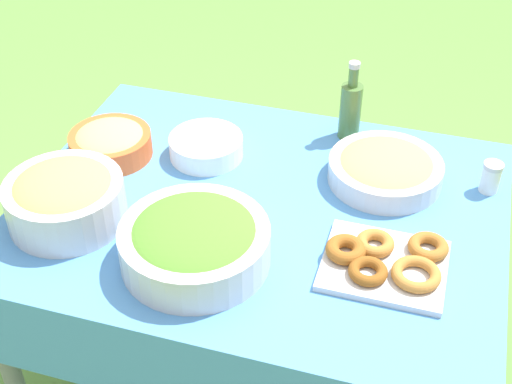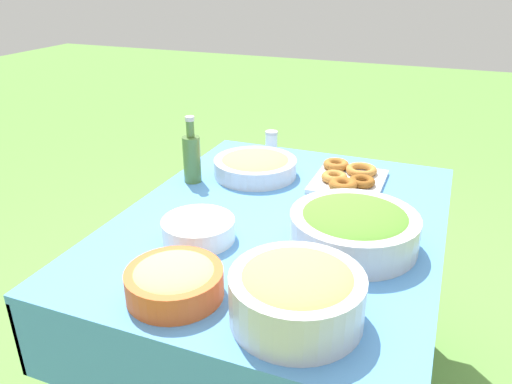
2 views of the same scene
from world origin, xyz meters
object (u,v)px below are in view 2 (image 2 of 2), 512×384
object	(u,v)px
donut_platter	(348,178)
pasta_bowl	(174,280)
fruit_bowl	(297,293)
bread_bowl	(255,165)
plate_stack	(198,229)
olive_oil_bottle	(192,157)
salad_bowl	(354,227)

from	to	relation	value
donut_platter	pasta_bowl	bearing A→B (deg)	-16.08
fruit_bowl	bread_bowl	bearing A→B (deg)	-152.01
pasta_bowl	plate_stack	size ratio (longest dim) A/B	1.11
olive_oil_bottle	fruit_bowl	size ratio (longest dim) A/B	0.82
bread_bowl	fruit_bowl	world-z (taller)	fruit_bowl
olive_oil_bottle	pasta_bowl	bearing A→B (deg)	24.88
donut_platter	bread_bowl	world-z (taller)	bread_bowl
fruit_bowl	salad_bowl	bearing A→B (deg)	172.06
plate_stack	salad_bowl	bearing A→B (deg)	106.56
pasta_bowl	donut_platter	distance (m)	0.84
olive_oil_bottle	salad_bowl	bearing A→B (deg)	68.98
salad_bowl	fruit_bowl	xyz separation A→B (m)	(0.36, -0.05, 0.01)
donut_platter	plate_stack	distance (m)	0.63
salad_bowl	olive_oil_bottle	xyz separation A→B (m)	(-0.24, -0.62, 0.03)
plate_stack	fruit_bowl	size ratio (longest dim) A/B	0.70
plate_stack	bread_bowl	bearing A→B (deg)	-176.88
pasta_bowl	olive_oil_bottle	bearing A→B (deg)	-155.12
plate_stack	olive_oil_bottle	xyz separation A→B (m)	(-0.36, -0.21, 0.06)
bread_bowl	salad_bowl	bearing A→B (deg)	49.53
donut_platter	fruit_bowl	world-z (taller)	fruit_bowl
plate_stack	fruit_bowl	bearing A→B (deg)	57.00
bread_bowl	plate_stack	bearing A→B (deg)	3.12
donut_platter	salad_bowl	bearing A→B (deg)	13.87
fruit_bowl	pasta_bowl	bearing A→B (deg)	-85.75
salad_bowl	donut_platter	distance (m)	0.44
bread_bowl	donut_platter	bearing A→B (deg)	99.21
salad_bowl	plate_stack	distance (m)	0.43
donut_platter	olive_oil_bottle	world-z (taller)	olive_oil_bottle
donut_platter	fruit_bowl	bearing A→B (deg)	4.07
plate_stack	olive_oil_bottle	world-z (taller)	olive_oil_bottle
salad_bowl	donut_platter	world-z (taller)	salad_bowl
salad_bowl	plate_stack	xyz separation A→B (m)	(0.12, -0.41, -0.03)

